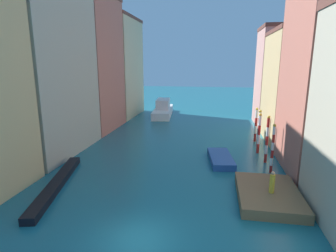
{
  "coord_description": "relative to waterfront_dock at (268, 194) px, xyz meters",
  "views": [
    {
      "loc": [
        3.93,
        -12.91,
        9.56
      ],
      "look_at": [
        -2.0,
        21.61,
        1.5
      ],
      "focal_mm": 29.35,
      "sensor_mm": 36.0,
      "label": 1
    }
  ],
  "objects": [
    {
      "name": "mooring_pole_3",
      "position": [
        1.24,
        13.87,
        1.83
      ],
      "size": [
        0.38,
        0.38,
        4.25
      ],
      "color": "red",
      "rests_on": "ground"
    },
    {
      "name": "building_left_2",
      "position": [
        -21.95,
        18.46,
        9.2
      ],
      "size": [
        7.35,
        10.13,
        19.07
      ],
      "color": "#C6705B",
      "rests_on": "ground"
    },
    {
      "name": "building_left_3",
      "position": [
        -21.95,
        29.48,
        8.38
      ],
      "size": [
        7.35,
        11.57,
        17.46
      ],
      "color": "beige",
      "rests_on": "ground"
    },
    {
      "name": "gondola_black",
      "position": [
        -16.09,
        -0.71,
        -0.09
      ],
      "size": [
        3.46,
        10.86,
        0.53
      ],
      "color": "black",
      "rests_on": "ground"
    },
    {
      "name": "building_left_1",
      "position": [
        -21.95,
        7.4,
        10.79
      ],
      "size": [
        7.35,
        11.98,
        22.26
      ],
      "color": "#BCB299",
      "rests_on": "ground"
    },
    {
      "name": "motorboat_0",
      "position": [
        -3.24,
        7.23,
        -0.04
      ],
      "size": [
        2.77,
        5.49,
        0.63
      ],
      "color": "#234C93",
      "rests_on": "ground"
    },
    {
      "name": "mooring_pole_1",
      "position": [
        1.08,
        7.78,
        2.04
      ],
      "size": [
        0.29,
        0.29,
        4.7
      ],
      "color": "red",
      "rests_on": "ground"
    },
    {
      "name": "building_right_2",
      "position": [
        6.03,
        16.62,
        6.39
      ],
      "size": [
        7.35,
        10.33,
        13.48
      ],
      "color": "#DBB77A",
      "rests_on": "ground"
    },
    {
      "name": "waterfront_dock",
      "position": [
        0.0,
        0.0,
        0.0
      ],
      "size": [
        4.25,
        6.14,
        0.71
      ],
      "color": "brown",
      "rests_on": "ground"
    },
    {
      "name": "vaporetto_white",
      "position": [
        -13.49,
        30.67,
        0.74
      ],
      "size": [
        4.12,
        11.45,
        3.04
      ],
      "color": "white",
      "rests_on": "ground"
    },
    {
      "name": "building_right_3",
      "position": [
        6.03,
        25.92,
        7.13
      ],
      "size": [
        7.35,
        7.8,
        14.94
      ],
      "color": "tan",
      "rests_on": "ground"
    },
    {
      "name": "person_on_dock",
      "position": [
        0.11,
        -0.38,
        1.08
      ],
      "size": [
        0.36,
        0.36,
        1.57
      ],
      "color": "gold",
      "rests_on": "waterfront_dock"
    },
    {
      "name": "mooring_pole_4",
      "position": [
        1.08,
        15.38,
        1.82
      ],
      "size": [
        0.33,
        0.33,
        4.25
      ],
      "color": "red",
      "rests_on": "ground"
    },
    {
      "name": "ground_plane",
      "position": [
        -7.96,
        18.38,
        -0.35
      ],
      "size": [
        154.0,
        154.0,
        0.0
      ],
      "primitive_type": "plane",
      "color": "#196070"
    },
    {
      "name": "mooring_pole_2",
      "position": [
        0.77,
        10.66,
        1.89
      ],
      "size": [
        0.32,
        0.32,
        4.39
      ],
      "color": "red",
      "rests_on": "ground"
    },
    {
      "name": "mooring_pole_0",
      "position": [
        1.1,
        5.07,
        1.93
      ],
      "size": [
        0.26,
        0.26,
        4.48
      ],
      "color": "red",
      "rests_on": "ground"
    }
  ]
}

